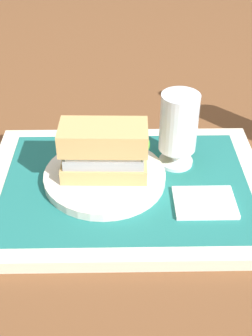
% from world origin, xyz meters
% --- Properties ---
extents(ground_plane, '(3.00, 3.00, 0.00)m').
position_xyz_m(ground_plane, '(0.00, 0.00, 0.00)').
color(ground_plane, brown).
extents(tray, '(0.44, 0.32, 0.02)m').
position_xyz_m(tray, '(0.00, 0.00, 0.01)').
color(tray, beige).
rests_on(tray, ground_plane).
extents(placemat, '(0.38, 0.27, 0.00)m').
position_xyz_m(placemat, '(0.00, 0.00, 0.02)').
color(placemat, '#1E6B66').
rests_on(placemat, tray).
extents(plate, '(0.19, 0.19, 0.01)m').
position_xyz_m(plate, '(-0.03, 0.01, 0.03)').
color(plate, silver).
rests_on(plate, placemat).
extents(sandwich, '(0.13, 0.07, 0.08)m').
position_xyz_m(sandwich, '(-0.03, 0.01, 0.08)').
color(sandwich, tan).
rests_on(sandwich, plate).
extents(beer_glass, '(0.06, 0.06, 0.12)m').
position_xyz_m(beer_glass, '(0.08, 0.05, 0.09)').
color(beer_glass, silver).
rests_on(beer_glass, placemat).
extents(napkin_folded, '(0.09, 0.07, 0.01)m').
position_xyz_m(napkin_folded, '(0.11, -0.05, 0.02)').
color(napkin_folded, white).
rests_on(napkin_folded, placemat).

